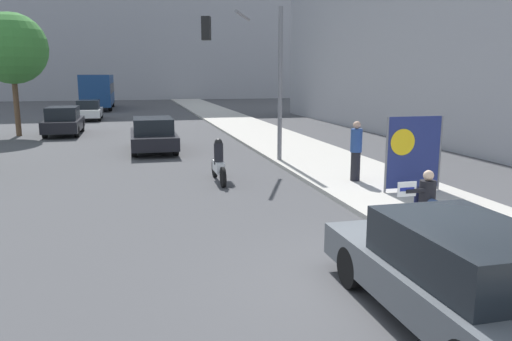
% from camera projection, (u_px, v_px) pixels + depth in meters
% --- Properties ---
extents(ground_plane, '(160.00, 160.00, 0.00)m').
position_uv_depth(ground_plane, '(383.00, 294.00, 7.48)').
color(ground_plane, '#444447').
extents(sidewalk_curb, '(3.69, 90.00, 0.12)m').
position_uv_depth(sidewalk_curb, '(290.00, 146.00, 22.55)').
color(sidewalk_curb, '#B7B2A8').
rests_on(sidewalk_curb, ground_plane).
extents(seated_protester, '(0.94, 0.77, 1.18)m').
position_uv_depth(seated_protester, '(429.00, 197.00, 10.28)').
color(seated_protester, '#474C56').
rests_on(seated_protester, sidewalk_curb).
extents(pedestrian_behind, '(0.34, 0.34, 1.78)m').
position_uv_depth(pedestrian_behind, '(356.00, 150.00, 14.74)').
color(pedestrian_behind, black).
rests_on(pedestrian_behind, sidewalk_curb).
extents(protest_banner, '(1.67, 0.06, 2.03)m').
position_uv_depth(protest_banner, '(413.00, 152.00, 13.37)').
color(protest_banner, slate).
rests_on(protest_banner, sidewalk_curb).
extents(traffic_light_pole, '(2.79, 2.56, 5.49)m').
position_uv_depth(traffic_light_pole, '(252.00, 58.00, 18.07)').
color(traffic_light_pole, slate).
rests_on(traffic_light_pole, sidewalk_curb).
extents(parked_car_curbside, '(1.81, 4.54, 1.41)m').
position_uv_depth(parked_car_curbside, '(458.00, 275.00, 6.39)').
color(parked_car_curbside, '#565B60').
rests_on(parked_car_curbside, ground_plane).
extents(car_on_road_nearest, '(1.87, 4.57, 1.44)m').
position_uv_depth(car_on_road_nearest, '(153.00, 134.00, 21.32)').
color(car_on_road_nearest, black).
rests_on(car_on_road_nearest, ground_plane).
extents(car_on_road_midblock, '(1.80, 4.61, 1.54)m').
position_uv_depth(car_on_road_midblock, '(64.00, 121.00, 27.14)').
color(car_on_road_midblock, black).
rests_on(car_on_road_midblock, ground_plane).
extents(car_on_road_distant, '(1.74, 4.17, 1.46)m').
position_uv_depth(car_on_road_distant, '(89.00, 110.00, 36.10)').
color(car_on_road_distant, white).
rests_on(car_on_road_distant, ground_plane).
extents(city_bus_on_road, '(2.62, 10.53, 3.24)m').
position_uv_depth(city_bus_on_road, '(98.00, 89.00, 47.47)').
color(city_bus_on_road, navy).
rests_on(city_bus_on_road, ground_plane).
extents(motorcycle_on_road, '(0.28, 2.12, 1.35)m').
position_uv_depth(motorcycle_on_road, '(219.00, 164.00, 15.17)').
color(motorcycle_on_road, white).
rests_on(motorcycle_on_road, ground_plane).
extents(street_tree_midblock, '(3.69, 3.69, 6.44)m').
position_uv_depth(street_tree_midblock, '(11.00, 49.00, 25.98)').
color(street_tree_midblock, brown).
rests_on(street_tree_midblock, ground_plane).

